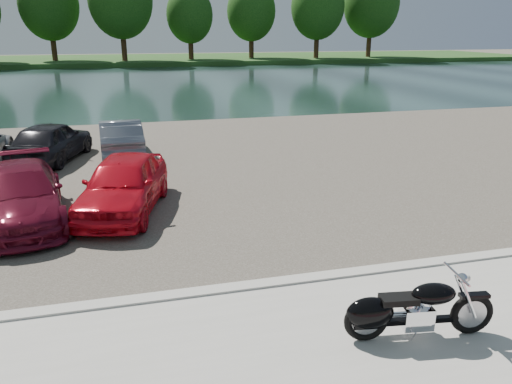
% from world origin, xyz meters
% --- Properties ---
extents(ground, '(200.00, 200.00, 0.00)m').
position_xyz_m(ground, '(0.00, 0.00, 0.00)').
color(ground, '#595447').
rests_on(ground, ground).
extents(promenade, '(60.00, 6.00, 0.10)m').
position_xyz_m(promenade, '(0.00, -1.00, 0.05)').
color(promenade, '#ABA9A1').
rests_on(promenade, ground).
extents(kerb, '(60.00, 0.30, 0.14)m').
position_xyz_m(kerb, '(0.00, 2.00, 0.07)').
color(kerb, '#ABA9A1').
rests_on(kerb, ground).
extents(parking_lot, '(60.00, 18.00, 0.04)m').
position_xyz_m(parking_lot, '(0.00, 11.00, 0.02)').
color(parking_lot, '#3E3932').
rests_on(parking_lot, ground).
extents(river, '(120.00, 40.00, 0.00)m').
position_xyz_m(river, '(0.00, 40.00, 0.00)').
color(river, '#182C29').
rests_on(river, ground).
extents(far_bank, '(120.00, 24.00, 0.60)m').
position_xyz_m(far_bank, '(0.00, 72.00, 0.30)').
color(far_bank, '#1F4518').
rests_on(far_bank, ground).
extents(far_trees, '(70.25, 10.68, 12.52)m').
position_xyz_m(far_trees, '(4.36, 65.79, 7.49)').
color(far_trees, '#3B2315').
rests_on(far_trees, far_bank).
extents(motorcycle, '(2.32, 0.78, 1.05)m').
position_xyz_m(motorcycle, '(0.41, -0.12, 0.56)').
color(motorcycle, black).
rests_on(motorcycle, promenade).
extents(car_3, '(2.64, 4.92, 1.36)m').
position_xyz_m(car_3, '(-6.03, 6.71, 0.72)').
color(car_3, maroon).
rests_on(car_3, parking_lot).
extents(car_4, '(2.79, 4.62, 1.47)m').
position_xyz_m(car_4, '(-3.61, 6.81, 0.77)').
color(car_4, red).
rests_on(car_4, parking_lot).
extents(car_8, '(2.90, 4.57, 1.45)m').
position_xyz_m(car_8, '(-6.08, 12.87, 0.77)').
color(car_8, black).
rests_on(car_8, parking_lot).
extents(car_9, '(1.67, 4.25, 1.38)m').
position_xyz_m(car_9, '(-3.67, 12.93, 0.73)').
color(car_9, slate).
rests_on(car_9, parking_lot).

